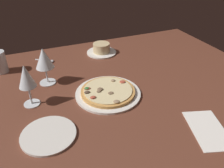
# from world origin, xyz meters

# --- Properties ---
(dining_table) EXTENTS (1.50, 1.10, 0.04)m
(dining_table) POSITION_xyz_m (0.00, 0.00, 0.02)
(dining_table) COLOR brown
(dining_table) RESTS_ON ground
(pizza_main) EXTENTS (0.29, 0.29, 0.03)m
(pizza_main) POSITION_xyz_m (-0.06, -0.06, 0.05)
(pizza_main) COLOR silver
(pizza_main) RESTS_ON dining_table
(ramekin_on_saucer) EXTENTS (0.17, 0.17, 0.06)m
(ramekin_on_saucer) POSITION_xyz_m (0.06, 0.36, 0.06)
(ramekin_on_saucer) COLOR silver
(ramekin_on_saucer) RESTS_ON dining_table
(wine_glass_far) EXTENTS (0.08, 0.08, 0.18)m
(wine_glass_far) POSITION_xyz_m (-0.29, 0.14, 0.16)
(wine_glass_far) COLOR silver
(wine_glass_far) RESTS_ON dining_table
(wine_glass_near) EXTENTS (0.07, 0.07, 0.18)m
(wine_glass_near) POSITION_xyz_m (-0.38, 0.00, 0.17)
(wine_glass_near) COLOR silver
(wine_glass_near) RESTS_ON dining_table
(water_glass) EXTENTS (0.07, 0.07, 0.11)m
(water_glass) POSITION_xyz_m (-0.49, 0.34, 0.09)
(water_glass) COLOR silver
(water_glass) RESTS_ON dining_table
(side_plate) EXTENTS (0.19, 0.19, 0.01)m
(side_plate) POSITION_xyz_m (-0.34, -0.21, 0.04)
(side_plate) COLOR silver
(side_plate) RESTS_ON dining_table
(paper_menu) EXTENTS (0.17, 0.23, 0.00)m
(paper_menu) POSITION_xyz_m (0.19, -0.40, 0.04)
(paper_menu) COLOR white
(paper_menu) RESTS_ON dining_table
(spoon) EXTENTS (0.10, 0.09, 0.01)m
(spoon) POSITION_xyz_m (-0.25, 0.36, 0.04)
(spoon) COLOR silver
(spoon) RESTS_ON dining_table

